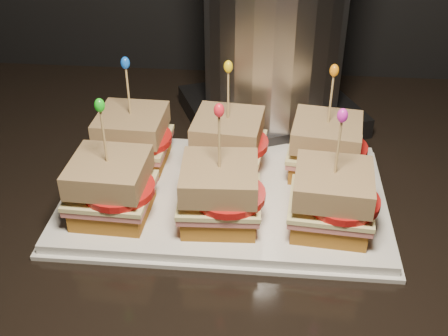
{
  "coord_description": "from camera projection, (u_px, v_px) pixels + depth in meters",
  "views": [
    {
      "loc": [
        -0.13,
        0.95,
        1.35
      ],
      "look_at": [
        -0.19,
        1.56,
        0.95
      ],
      "focal_mm": 45.0,
      "sensor_mm": 36.0,
      "label": 1
    }
  ],
  "objects": [
    {
      "name": "granite_slab",
      "position": [
        447.0,
        192.0,
        0.81
      ],
      "size": [
        2.28,
        0.75,
        0.03
      ],
      "primitive_type": "cube",
      "color": "black",
      "rests_on": "cabinet"
    },
    {
      "name": "platter",
      "position": [
        224.0,
        196.0,
        0.76
      ],
      "size": [
        0.43,
        0.26,
        0.02
      ],
      "primitive_type": "cube",
      "color": "white",
      "rests_on": "granite_slab"
    },
    {
      "name": "platter_rim",
      "position": [
        224.0,
        200.0,
        0.76
      ],
      "size": [
        0.44,
        0.28,
        0.01
      ],
      "primitive_type": "cube",
      "color": "white",
      "rests_on": "granite_slab"
    },
    {
      "name": "sandwich_0_bread_bot",
      "position": [
        135.0,
        154.0,
        0.81
      ],
      "size": [
        0.09,
        0.09,
        0.02
      ],
      "primitive_type": "cube",
      "rotation": [
        0.0,
        0.0,
        -0.03
      ],
      "color": "brown",
      "rests_on": "platter"
    },
    {
      "name": "sandwich_0_ham",
      "position": [
        134.0,
        145.0,
        0.8
      ],
      "size": [
        0.1,
        0.1,
        0.01
      ],
      "primitive_type": "cube",
      "rotation": [
        0.0,
        0.0,
        -0.03
      ],
      "color": "#C05D5D",
      "rests_on": "sandwich_0_bread_bot"
    },
    {
      "name": "sandwich_0_cheese",
      "position": [
        133.0,
        141.0,
        0.8
      ],
      "size": [
        0.1,
        0.1,
        0.01
      ],
      "primitive_type": "cube",
      "rotation": [
        0.0,
        0.0,
        -0.03
      ],
      "color": "#EEE295",
      "rests_on": "sandwich_0_ham"
    },
    {
      "name": "sandwich_0_tomato",
      "position": [
        140.0,
        138.0,
        0.79
      ],
      "size": [
        0.09,
        0.09,
        0.01
      ],
      "primitive_type": "cylinder",
      "color": "red",
      "rests_on": "sandwich_0_cheese"
    },
    {
      "name": "sandwich_0_bread_top",
      "position": [
        132.0,
        124.0,
        0.78
      ],
      "size": [
        0.09,
        0.09,
        0.03
      ],
      "primitive_type": "cube",
      "rotation": [
        0.0,
        0.0,
        -0.03
      ],
      "color": "#542F0D",
      "rests_on": "sandwich_0_tomato"
    },
    {
      "name": "sandwich_0_pick",
      "position": [
        128.0,
        94.0,
        0.76
      ],
      "size": [
        0.0,
        0.0,
        0.09
      ],
      "primitive_type": "cylinder",
      "color": "tan",
      "rests_on": "sandwich_0_bread_top"
    },
    {
      "name": "sandwich_0_frill",
      "position": [
        125.0,
        63.0,
        0.73
      ],
      "size": [
        0.01,
        0.01,
        0.02
      ],
      "primitive_type": "ellipsoid",
      "color": "blue",
      "rests_on": "sandwich_0_pick"
    },
    {
      "name": "sandwich_1_bread_bot",
      "position": [
        228.0,
        159.0,
        0.8
      ],
      "size": [
        0.1,
        0.1,
        0.02
      ],
      "primitive_type": "cube",
      "rotation": [
        0.0,
        0.0,
        -0.09
      ],
      "color": "brown",
      "rests_on": "platter"
    },
    {
      "name": "sandwich_1_ham",
      "position": [
        228.0,
        149.0,
        0.79
      ],
      "size": [
        0.11,
        0.1,
        0.01
      ],
      "primitive_type": "cube",
      "rotation": [
        0.0,
        0.0,
        -0.09
      ],
      "color": "#C05D5D",
      "rests_on": "sandwich_1_bread_bot"
    },
    {
      "name": "sandwich_1_cheese",
      "position": [
        228.0,
        145.0,
        0.79
      ],
      "size": [
        0.11,
        0.11,
        0.01
      ],
      "primitive_type": "cube",
      "rotation": [
        0.0,
        0.0,
        -0.09
      ],
      "color": "#EEE295",
      "rests_on": "sandwich_1_ham"
    },
    {
      "name": "sandwich_1_tomato",
      "position": [
        236.0,
        143.0,
        0.78
      ],
      "size": [
        0.09,
        0.09,
        0.01
      ],
      "primitive_type": "cylinder",
      "color": "red",
      "rests_on": "sandwich_1_cheese"
    },
    {
      "name": "sandwich_1_bread_top",
      "position": [
        228.0,
        128.0,
        0.77
      ],
      "size": [
        0.1,
        0.1,
        0.03
      ],
      "primitive_type": "cube",
      "rotation": [
        0.0,
        0.0,
        -0.09
      ],
      "color": "#542F0D",
      "rests_on": "sandwich_1_tomato"
    },
    {
      "name": "sandwich_1_pick",
      "position": [
        228.0,
        98.0,
        0.75
      ],
      "size": [
        0.0,
        0.0,
        0.09
      ],
      "primitive_type": "cylinder",
      "color": "tan",
      "rests_on": "sandwich_1_bread_top"
    },
    {
      "name": "sandwich_1_frill",
      "position": [
        228.0,
        67.0,
        0.72
      ],
      "size": [
        0.01,
        0.01,
        0.02
      ],
      "primitive_type": "ellipsoid",
      "color": "yellow",
      "rests_on": "sandwich_1_pick"
    },
    {
      "name": "sandwich_2_bread_bot",
      "position": [
        323.0,
        164.0,
        0.79
      ],
      "size": [
        0.1,
        0.1,
        0.02
      ],
      "primitive_type": "cube",
      "rotation": [
        0.0,
        0.0,
        -0.13
      ],
      "color": "brown",
      "rests_on": "platter"
    },
    {
      "name": "sandwich_2_ham",
      "position": [
        325.0,
        154.0,
        0.78
      ],
      "size": [
        0.11,
        0.11,
        0.01
      ],
      "primitive_type": "cube",
      "rotation": [
        0.0,
        0.0,
        -0.13
      ],
      "color": "#C05D5D",
      "rests_on": "sandwich_2_bread_bot"
    },
    {
      "name": "sandwich_2_cheese",
      "position": [
        325.0,
        149.0,
        0.78
      ],
      "size": [
        0.11,
        0.11,
        0.01
      ],
      "primitive_type": "cube",
      "rotation": [
        0.0,
        0.0,
        -0.13
      ],
      "color": "#EEE295",
      "rests_on": "sandwich_2_ham"
    },
    {
      "name": "sandwich_2_tomato",
      "position": [
        335.0,
        148.0,
        0.77
      ],
      "size": [
        0.09,
        0.09,
        0.01
      ],
      "primitive_type": "cylinder",
      "color": "red",
      "rests_on": "sandwich_2_cheese"
    },
    {
      "name": "sandwich_2_bread_top",
      "position": [
        327.0,
        132.0,
        0.76
      ],
      "size": [
        0.1,
        0.1,
        0.03
      ],
      "primitive_type": "cube",
      "rotation": [
        0.0,
        0.0,
        -0.13
      ],
      "color": "#542F0D",
      "rests_on": "sandwich_2_tomato"
    },
    {
      "name": "sandwich_2_pick",
      "position": [
        331.0,
        102.0,
        0.74
      ],
      "size": [
        0.0,
        0.0,
        0.09
      ],
      "primitive_type": "cylinder",
      "color": "tan",
      "rests_on": "sandwich_2_bread_top"
    },
    {
      "name": "sandwich_2_frill",
      "position": [
        334.0,
        70.0,
        0.71
      ],
      "size": [
        0.01,
        0.01,
        0.02
      ],
      "primitive_type": "ellipsoid",
      "color": "orange",
      "rests_on": "sandwich_2_pick"
    },
    {
      "name": "sandwich_3_bread_bot",
      "position": [
        113.0,
        205.0,
        0.71
      ],
      "size": [
        0.09,
        0.09,
        0.02
      ],
      "primitive_type": "cube",
      "rotation": [
        0.0,
        0.0,
        -0.04
      ],
      "color": "brown",
      "rests_on": "platter"
    },
    {
      "name": "sandwich_3_ham",
      "position": [
        112.0,
        195.0,
        0.7
      ],
      "size": [
        0.1,
        0.1,
        0.01
      ],
      "primitive_type": "cube",
      "rotation": [
        0.0,
        0.0,
        -0.04
      ],
      "color": "#C05D5D",
      "rests_on": "sandwich_3_bread_bot"
    },
    {
      "name": "sandwich_3_cheese",
      "position": [
        111.0,
        190.0,
        0.7
      ],
      "size": [
        0.1,
        0.1,
        0.01
      ],
      "primitive_type": "cube",
      "rotation": [
        0.0,
        0.0,
        -0.04
      ],
      "color": "#EEE295",
      "rests_on": "sandwich_3_ham"
    },
    {
      "name": "sandwich_3_tomato",
      "position": [
        119.0,
        189.0,
        0.69
      ],
      "size": [
        0.09,
        0.09,
        0.01
      ],
      "primitive_type": "cylinder",
      "color": "red",
      "rests_on": "sandwich_3_cheese"
    },
    {
      "name": "sandwich_3_bread_top",
      "position": [
        109.0,
        172.0,
        0.68
      ],
      "size": [
        0.09,
        0.09,
        0.03
      ],
      "primitive_type": "cube",
      "rotation": [
        0.0,
        0.0,
        -0.04
      ],
      "color": "#542F0D",
      "rests_on": "sandwich_3_tomato"
    },
    {
      "name": "sandwich_3_pick",
      "position": [
        104.0,
        140.0,
        0.66
      ],
      "size": [
        0.0,
        0.0,
        0.09
      ],
      "primitive_type": "cylinder",
      "color": "tan",
      "rests_on": "sandwich_3_bread_top"
    },
    {
      "name": "sandwich_3_frill",
      "position": [
        100.0,
        105.0,
        0.63
      ],
      "size": [
        0.01,
        0.01,
        0.02
      ],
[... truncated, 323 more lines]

